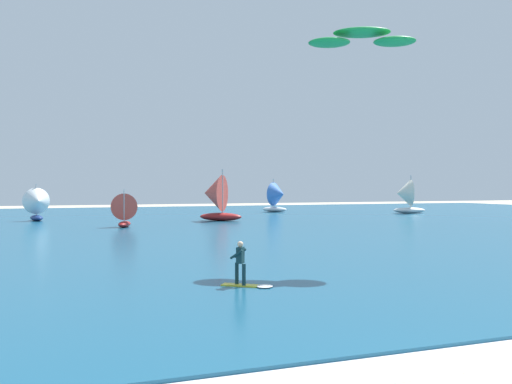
% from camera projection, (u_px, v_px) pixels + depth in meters
% --- Properties ---
extents(ocean, '(160.00, 90.00, 0.10)m').
position_uv_depth(ocean, '(144.00, 224.00, 54.88)').
color(ocean, navy).
rests_on(ocean, ground).
extents(shoreline_foam, '(92.49, 2.58, 0.01)m').
position_uv_depth(shoreline_foam, '(465.00, 349.00, 12.67)').
color(shoreline_foam, white).
rests_on(shoreline_foam, ground).
extents(kitesurfer, '(1.89, 1.64, 1.67)m').
position_uv_depth(kitesurfer, '(245.00, 270.00, 20.20)').
color(kitesurfer, yellow).
rests_on(kitesurfer, ocean).
extents(kite, '(5.38, 3.61, 0.78)m').
position_uv_depth(kite, '(362.00, 38.00, 26.13)').
color(kite, '#198C3F').
extents(sailboat_mid_left, '(3.09, 3.55, 4.02)m').
position_uv_depth(sailboat_mid_left, '(37.00, 204.00, 58.35)').
color(sailboat_mid_left, navy).
rests_on(sailboat_mid_left, ocean).
extents(sailboat_center_horizon, '(2.72, 3.08, 3.46)m').
position_uv_depth(sailboat_center_horizon, '(125.00, 210.00, 50.10)').
color(sailboat_center_horizon, maroon).
rests_on(sailboat_center_horizon, ocean).
extents(sailboat_leading, '(4.05, 4.38, 4.86)m').
position_uv_depth(sailboat_leading, '(278.00, 197.00, 78.81)').
color(sailboat_leading, white).
rests_on(sailboat_leading, ocean).
extents(sailboat_far_right, '(4.66, 4.15, 5.24)m').
position_uv_depth(sailboat_far_right, '(405.00, 196.00, 75.20)').
color(sailboat_far_right, white).
rests_on(sailboat_far_right, ocean).
extents(sailboat_anchored_offshore, '(5.04, 4.71, 5.60)m').
position_uv_depth(sailboat_anchored_offshore, '(215.00, 197.00, 58.80)').
color(sailboat_anchored_offshore, maroon).
rests_on(sailboat_anchored_offshore, ocean).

